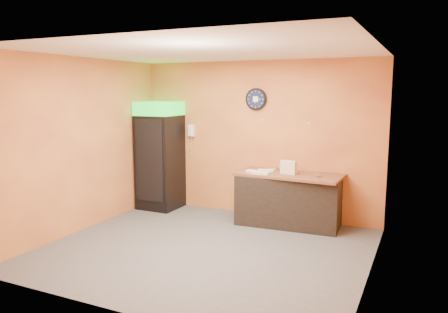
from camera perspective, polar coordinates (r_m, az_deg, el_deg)
The scene contains 15 objects.
floor at distance 6.47m, azimuth -2.35°, elevation -11.95°, with size 4.50×4.50×0.00m, color #47474C.
back_wall at distance 7.93m, azimuth 4.27°, elevation 2.29°, with size 4.50×0.02×2.80m, color #E18E3F.
left_wall at distance 7.42m, azimuth -18.02°, elevation 1.46°, with size 0.02×4.00×2.80m, color #E18E3F.
right_wall at distance 5.46m, azimuth 18.98°, elevation -1.03°, with size 0.02×4.00×2.80m, color #E18E3F.
ceiling at distance 6.08m, azimuth -2.52°, elevation 13.60°, with size 4.50×4.00×0.02m, color white.
beverage_cooler at distance 8.48m, azimuth -8.50°, elevation -0.05°, with size 0.73×0.74×2.06m.
prep_counter at distance 7.52m, azimuth 8.44°, elevation -5.69°, with size 1.70×0.76×0.85m, color black.
wall_clock at distance 7.86m, azimuth 4.22°, elevation 7.48°, with size 0.39×0.06×0.39m.
wall_phone at distance 8.43m, azimuth -4.31°, elevation 3.39°, with size 0.12×0.11×0.22m.
butcher_paper at distance 7.42m, azimuth 8.51°, elevation -2.36°, with size 1.75×0.83×0.04m, color brown.
sub_roll_stack at distance 7.35m, azimuth 8.42°, elevation -1.42°, with size 0.28×0.13×0.22m.
wrapped_sandwich_left at distance 7.41m, azimuth 3.99°, elevation -1.99°, with size 0.28×0.11×0.04m, color silver.
wrapped_sandwich_mid at distance 7.31m, azimuth 4.80°, elevation -2.15°, with size 0.28×0.11×0.04m, color silver.
wrapped_sandwich_right at distance 7.55m, azimuth 5.44°, elevation -1.82°, with size 0.26×0.10×0.04m, color silver.
kitchen_tool at distance 7.68m, azimuth 6.87°, elevation -1.57°, with size 0.06×0.06×0.06m, color silver.
Camera 1 is at (2.81, -5.37, 2.27)m, focal length 35.00 mm.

